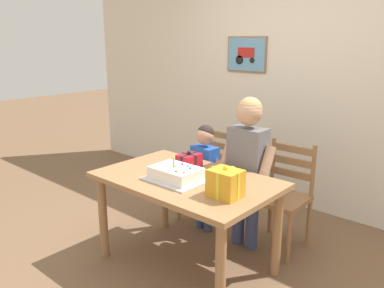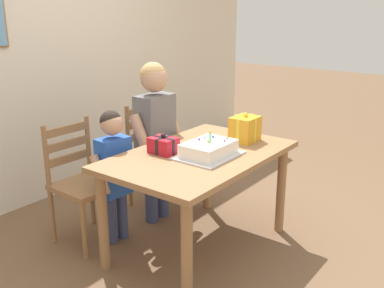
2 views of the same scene
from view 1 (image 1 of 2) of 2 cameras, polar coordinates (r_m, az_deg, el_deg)
ground_plane at (r=3.34m, az=-0.78°, el=-17.04°), size 20.00×20.00×0.00m
back_wall at (r=4.30m, az=14.88°, el=8.21°), size 6.40×0.11×2.60m
dining_table at (r=3.05m, az=-0.82°, el=-6.74°), size 1.38×0.87×0.75m
birthday_cake at (r=2.95m, az=-2.37°, el=-4.39°), size 0.44×0.34×0.19m
gift_box_red_large at (r=2.64m, az=4.89°, el=-5.70°), size 0.22×0.18×0.22m
gift_box_beside_cake at (r=3.23m, az=-0.43°, el=-2.44°), size 0.15×0.19×0.15m
chair_left at (r=3.92m, az=2.39°, el=-4.45°), size 0.43×0.43×0.92m
chair_right at (r=3.50m, az=13.07°, el=-7.32°), size 0.43×0.43×0.92m
child_older at (r=3.32m, az=8.05°, el=-2.10°), size 0.47×0.27×1.32m
child_younger at (r=3.64m, az=1.83°, el=-3.45°), size 0.38×0.22×1.03m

